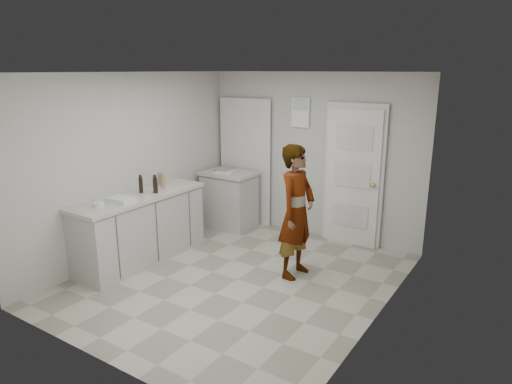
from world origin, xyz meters
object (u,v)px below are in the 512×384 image
Objects in this scene: egg_bowl at (99,205)px; spice_jar at (164,185)px; cake_mix_box at (161,179)px; oil_cruet_a at (155,184)px; baking_dish at (121,200)px; oil_cruet_b at (141,184)px; person at (297,212)px.

spice_jar is at bearing 88.80° from egg_bowl.
cake_mix_box reaches higher than egg_bowl.
oil_cruet_a is 0.55m from baking_dish.
spice_jar is 0.37m from oil_cruet_b.
baking_dish is 0.30m from egg_bowl.
person reaches higher than baking_dish.
person reaches higher than oil_cruet_a.
oil_cruet_b reaches higher than cake_mix_box.
oil_cruet_b reaches higher than egg_bowl.
person reaches higher than egg_bowl.
baking_dish is at bearing -75.63° from oil_cruet_b.
oil_cruet_b is 0.46m from baking_dish.
cake_mix_box is at bearing 143.99° from spice_jar.
person is 2.20m from baking_dish.
spice_jar is 1.09m from egg_bowl.
oil_cruet_a is at bearing -69.20° from spice_jar.
oil_cruet_b is (-2.03, -0.64, 0.21)m from person.
baking_dish is (0.18, -0.90, -0.06)m from cake_mix_box.
baking_dish is (0.04, -0.79, -0.02)m from spice_jar.
oil_cruet_a reaches higher than egg_bowl.
egg_bowl is at bearing -73.51° from cake_mix_box.
cake_mix_box is (-2.10, -0.18, 0.18)m from person.
person is 5.21× the size of baking_dish.
oil_cruet_a is 0.79× the size of baking_dish.
person is 2.13m from oil_cruet_b.
person is 6.60× the size of oil_cruet_a.
person is at bearing 34.81° from egg_bowl.
oil_cruet_a is (0.10, -0.25, 0.08)m from spice_jar.
person is at bearing 15.57° from cake_mix_box.
egg_bowl is at bearing -86.05° from oil_cruet_b.
cake_mix_box is at bearing 123.87° from oil_cruet_a.
oil_cruet_a reaches higher than baking_dish.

